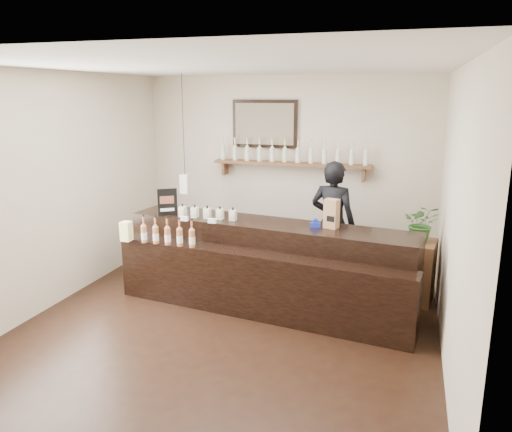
{
  "coord_description": "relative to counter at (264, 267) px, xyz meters",
  "views": [
    {
      "loc": [
        1.82,
        -4.94,
        2.52
      ],
      "look_at": [
        0.06,
        0.7,
        1.08
      ],
      "focal_mm": 35.0,
      "sensor_mm": 36.0,
      "label": 1
    }
  ],
  "objects": [
    {
      "name": "potted_plant",
      "position": [
        1.79,
        0.68,
        0.52
      ],
      "size": [
        0.43,
        0.38,
        0.47
      ],
      "primitive_type": "imported",
      "rotation": [
        0.0,
        0.0,
        0.04
      ],
      "color": "#326428",
      "rests_on": "side_cabinet"
    },
    {
      "name": "side_cabinet",
      "position": [
        1.79,
        0.68,
        -0.09
      ],
      "size": [
        0.46,
        0.58,
        0.76
      ],
      "color": "brown",
      "rests_on": "ground"
    },
    {
      "name": "shopkeeper",
      "position": [
        0.66,
        0.98,
        0.48
      ],
      "size": [
        0.77,
        0.58,
        1.9
      ],
      "primitive_type": "imported",
      "rotation": [
        0.0,
        0.0,
        2.94
      ],
      "color": "black",
      "rests_on": "ground"
    },
    {
      "name": "room_shell",
      "position": [
        -0.21,
        -0.57,
        1.23
      ],
      "size": [
        5.0,
        5.0,
        5.0
      ],
      "color": "beige",
      "rests_on": "ground"
    },
    {
      "name": "paper_bag",
      "position": [
        0.78,
        0.1,
        0.71
      ],
      "size": [
        0.18,
        0.16,
        0.34
      ],
      "color": "#996F49",
      "rests_on": "counter"
    },
    {
      "name": "promo_sign",
      "position": [
        -1.33,
        0.11,
        0.71
      ],
      "size": [
        0.22,
        0.15,
        0.35
      ],
      "color": "black",
      "rests_on": "counter"
    },
    {
      "name": "back_wall_decor",
      "position": [
        -0.36,
        1.81,
        1.28
      ],
      "size": [
        2.66,
        0.96,
        1.69
      ],
      "color": "brown",
      "rests_on": "ground"
    },
    {
      "name": "ground",
      "position": [
        -0.21,
        -0.57,
        -0.47
      ],
      "size": [
        5.0,
        5.0,
        0.0
      ],
      "primitive_type": "plane",
      "color": "black",
      "rests_on": "ground"
    },
    {
      "name": "counter",
      "position": [
        0.0,
        0.0,
        0.0
      ],
      "size": [
        3.66,
        1.41,
        1.18
      ],
      "color": "black",
      "rests_on": "ground"
    },
    {
      "name": "tape_dispenser",
      "position": [
        0.6,
        0.07,
        0.57
      ],
      "size": [
        0.13,
        0.07,
        0.1
      ],
      "color": "#182DAD",
      "rests_on": "counter"
    }
  ]
}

